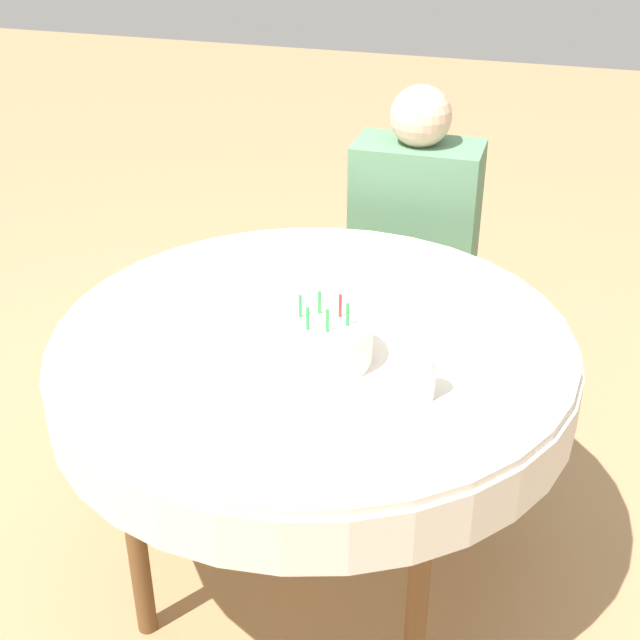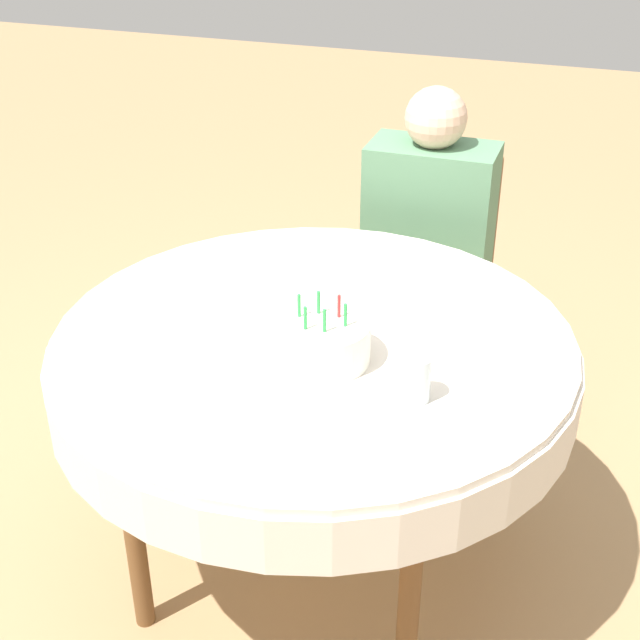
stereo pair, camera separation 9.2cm
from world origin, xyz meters
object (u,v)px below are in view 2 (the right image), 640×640
Objects in this scene: person at (428,225)px; birthday_cake at (321,341)px; drinking_glass at (415,378)px; chair at (430,270)px.

birthday_cake is (-0.02, -1.00, 0.12)m from person.
birthday_cake reaches higher than drinking_glass.
person is 10.60× the size of drinking_glass.
drinking_glass is at bearing -19.40° from birthday_cake.
drinking_glass is at bearing -78.62° from person.
chair is 1.24m from drinking_glass.
person is at bearing -90.00° from chair.
chair is 8.03× the size of drinking_glass.
birthday_cake is at bearing 160.60° from drinking_glass.
chair is 1.14m from birthday_cake.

